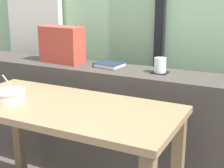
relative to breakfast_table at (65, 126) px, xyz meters
name	(u,v)px	position (x,y,z in m)	size (l,w,h in m)	color
dark_console_ledge	(117,124)	(0.03, 0.58, -0.20)	(2.80, 0.34, 0.80)	#423D38
breakfast_table	(65,126)	(0.00, 0.00, 0.00)	(1.22, 0.57, 0.73)	#826849
coaster_square	(160,73)	(0.32, 0.60, 0.20)	(0.10, 0.10, 0.01)	black
juice_glass	(160,65)	(0.32, 0.60, 0.25)	(0.08, 0.08, 0.09)	white
closed_book	(109,65)	(-0.05, 0.61, 0.21)	(0.19, 0.17, 0.03)	#1E2D47
throw_pillow	(62,45)	(-0.41, 0.58, 0.33)	(0.32, 0.14, 0.26)	#B74233
soup_bowl	(9,96)	(-0.30, -0.09, 0.15)	(0.18, 0.18, 0.15)	beige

